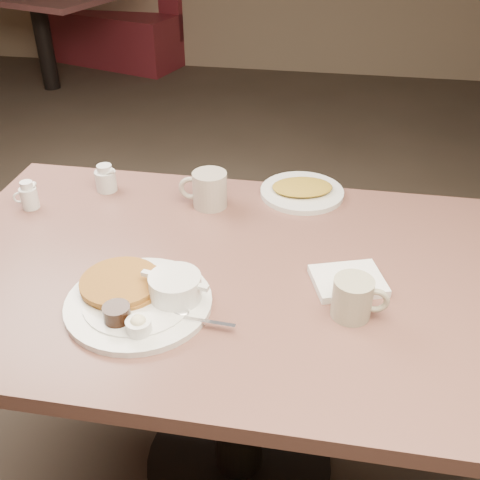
% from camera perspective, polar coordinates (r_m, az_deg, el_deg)
% --- Properties ---
extents(diner_table, '(1.50, 0.90, 0.75)m').
position_cam_1_polar(diner_table, '(1.47, -0.13, -8.27)').
color(diner_table, '#84564C').
rests_on(diner_table, ground).
extents(main_plate, '(0.41, 0.38, 0.07)m').
position_cam_1_polar(main_plate, '(1.26, -9.62, -5.45)').
color(main_plate, white).
rests_on(main_plate, diner_table).
extents(coffee_mug_near, '(0.12, 0.09, 0.09)m').
position_cam_1_polar(coffee_mug_near, '(1.22, 11.23, -5.63)').
color(coffee_mug_near, '#B5B197').
rests_on(coffee_mug_near, diner_table).
extents(napkin, '(0.19, 0.17, 0.02)m').
position_cam_1_polar(napkin, '(1.33, 10.67, -4.00)').
color(napkin, white).
rests_on(napkin, diner_table).
extents(coffee_mug_far, '(0.14, 0.10, 0.10)m').
position_cam_1_polar(coffee_mug_far, '(1.59, -3.15, 5.04)').
color(coffee_mug_far, '#B5AA9A').
rests_on(coffee_mug_far, diner_table).
extents(creamer_left, '(0.07, 0.05, 0.08)m').
position_cam_1_polar(creamer_left, '(1.69, -20.25, 4.12)').
color(creamer_left, white).
rests_on(creamer_left, diner_table).
extents(creamer_right, '(0.08, 0.06, 0.08)m').
position_cam_1_polar(creamer_right, '(1.72, -13.21, 5.94)').
color(creamer_right, silver).
rests_on(creamer_right, diner_table).
extents(hash_plate, '(0.29, 0.29, 0.04)m').
position_cam_1_polar(hash_plate, '(1.67, 6.18, 4.91)').
color(hash_plate, silver).
rests_on(hash_plate, diner_table).
extents(booth_back_left, '(1.69, 1.84, 1.12)m').
position_cam_1_polar(booth_back_left, '(5.57, -13.16, 20.81)').
color(booth_back_left, maroon).
rests_on(booth_back_left, ground).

